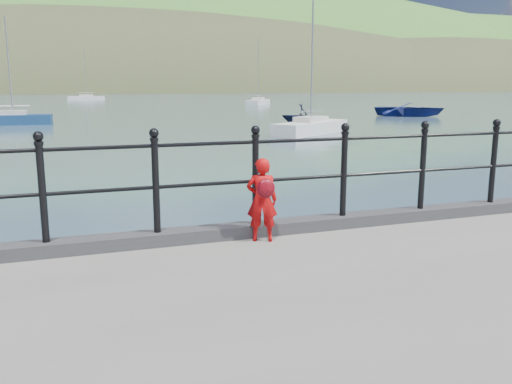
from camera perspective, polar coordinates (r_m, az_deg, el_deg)
name	(u,v)px	position (r m, az deg, el deg)	size (l,w,h in m)	color
ground	(207,313)	(7.00, -5.22, -12.56)	(600.00, 600.00, 0.00)	#2D4251
kerb	(208,233)	(6.50, -5.06, -4.37)	(60.00, 0.30, 0.15)	#28282B
railing	(207,172)	(6.34, -5.18, 2.16)	(18.11, 0.11, 1.20)	black
far_shore	(157,141)	(250.14, -10.36, 5.31)	(830.00, 200.00, 156.00)	#333A21
child	(262,199)	(6.32, 0.65, -0.76)	(0.42, 0.36, 0.99)	red
launch_blue	(409,109)	(50.50, 15.83, 8.39)	(4.24, 5.94, 1.23)	navy
launch_navy	(304,116)	(35.60, 5.03, 7.99)	(2.57, 2.98, 1.57)	black
sailboat_far	(258,102)	(75.39, 0.23, 9.43)	(5.08, 6.18, 9.06)	white
sailboat_deep	(86,98)	(100.26, -17.44, 9.39)	(6.34, 3.07, 9.03)	white
sailboat_port	(13,120)	(41.98, -24.17, 6.94)	(5.21, 2.04, 7.52)	navy
sailboat_near	(311,128)	(31.39, 5.78, 6.72)	(5.85, 4.77, 8.25)	silver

